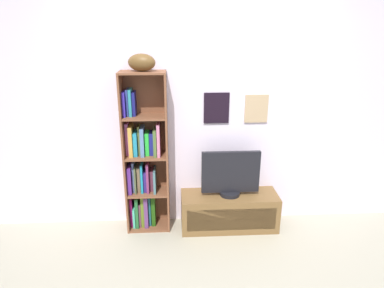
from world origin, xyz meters
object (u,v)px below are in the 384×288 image
football (142,62)px  tv_stand (229,211)px  bookshelf (144,163)px  television (231,174)px

football → tv_stand: (0.89, -0.05, -1.61)m
bookshelf → television: 0.94m
television → football: bearing=176.6°
bookshelf → television: bearing=-5.2°
football → tv_stand: football is taller
bookshelf → television: (0.92, -0.08, -0.12)m
tv_stand → football: bearing=176.5°
bookshelf → football: bearing=-42.7°
television → bookshelf: bearing=174.8°
football → tv_stand: 1.84m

